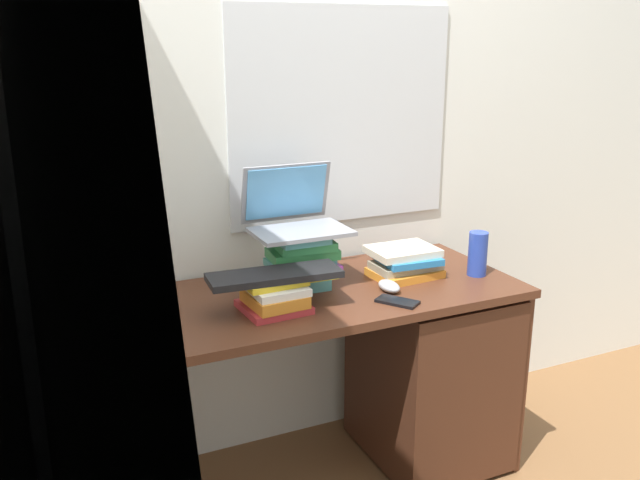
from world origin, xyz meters
The scene contains 12 objects.
wall_back centered at (0.00, 0.35, 1.30)m, with size 6.00×0.06×2.60m.
wall_left centered at (-0.87, 0.00, 1.30)m, with size 0.05×6.00×2.60m, color silver.
desk centered at (0.39, -0.02, 0.40)m, with size 1.52×0.61×0.74m.
book_stack_tall centered at (0.03, 0.07, 0.83)m, with size 0.24×0.20×0.19m.
book_stack_keyboard_riser centered at (-0.14, -0.09, 0.78)m, with size 0.21×0.20×0.10m.
book_stack_side centered at (0.41, 0.01, 0.79)m, with size 0.25×0.21×0.10m.
laptop centered at (0.03, 0.13, 0.98)m, with size 0.33×0.27×0.22m.
keyboard centered at (-0.13, -0.09, 0.85)m, with size 0.42×0.14×0.02m, color black.
computer_mouse centered at (0.28, -0.10, 0.75)m, with size 0.06×0.10×0.04m, color #A5A8AD.
mug centered at (-0.53, 0.05, 0.78)m, with size 0.11×0.07×0.09m.
water_bottle centered at (0.65, -0.09, 0.82)m, with size 0.07×0.07×0.16m, color #263FA5.
cell_phone centered at (0.25, -0.20, 0.74)m, with size 0.07×0.14×0.01m, color black.
Camera 1 is at (-0.86, -1.99, 1.56)m, focal length 38.52 mm.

